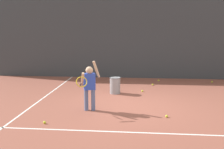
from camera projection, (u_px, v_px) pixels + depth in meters
The scene contains 14 objects.
ground_plane at pixel (129, 106), 7.54m from camera, with size 20.00×20.00×0.00m, color brown.
court_line_baseline at pixel (126, 132), 5.59m from camera, with size 9.00×0.05×0.00m, color white.
court_line_sideline at pixel (48, 95), 8.78m from camera, with size 0.05×9.00×0.00m, color white.
back_fence_windscreen at pixel (132, 36), 11.60m from camera, with size 12.83×0.08×3.80m, color #383D42.
fence_post_1 at pixel (87, 34), 11.84m from camera, with size 0.09×0.09×3.95m, color slate.
fence_post_2 at pixel (180, 34), 11.45m from camera, with size 0.09×0.09×3.95m, color slate.
tennis_player at pixel (89, 84), 6.97m from camera, with size 0.56×0.75×1.35m.
ball_hopper at pixel (115, 85), 8.95m from camera, with size 0.38×0.38×0.56m.
tennis_ball_0 at pixel (142, 91), 9.21m from camera, with size 0.07×0.07×0.07m, color #CCE033.
tennis_ball_1 at pixel (167, 116), 6.52m from camera, with size 0.07×0.07×0.07m, color #CCE033.
tennis_ball_2 at pixel (159, 80), 11.11m from camera, with size 0.07×0.07×0.07m, color #CCE033.
tennis_ball_3 at pixel (212, 82), 10.80m from camera, with size 0.07×0.07×0.07m, color #CCE033.
tennis_ball_4 at pixel (45, 122), 6.09m from camera, with size 0.07×0.07×0.07m, color #CCE033.
tennis_ball_5 at pixel (153, 85), 10.28m from camera, with size 0.07×0.07×0.07m, color #CCE033.
Camera 1 is at (0.20, -7.29, 2.17)m, focal length 41.81 mm.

